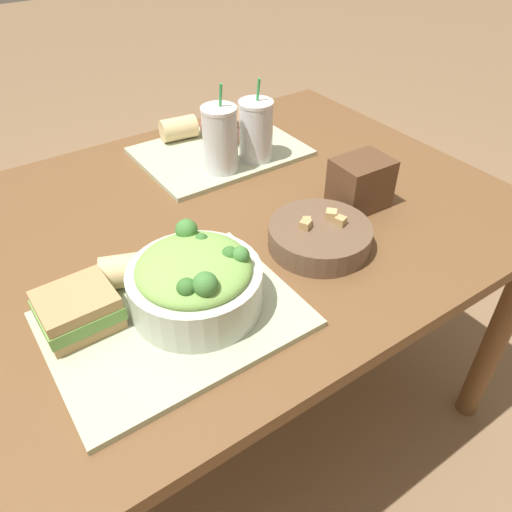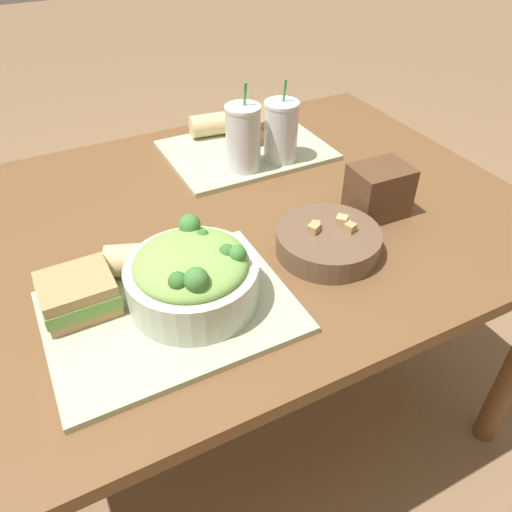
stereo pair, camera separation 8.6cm
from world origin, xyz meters
name	(u,v)px [view 1 (the left image)]	position (x,y,z in m)	size (l,w,h in m)	color
ground_plane	(221,409)	(0.00, 0.00, 0.00)	(12.00, 12.00, 0.00)	#846647
dining_table	(209,251)	(0.00, 0.00, 0.62)	(1.36, 0.96, 0.70)	brown
tray_near	(175,320)	(-0.20, -0.23, 0.71)	(0.41, 0.31, 0.01)	#B2BC99
tray_far	(220,152)	(0.19, 0.25, 0.71)	(0.41, 0.31, 0.01)	#B2BC99
salad_bowl	(195,280)	(-0.15, -0.23, 0.77)	(0.23, 0.23, 0.12)	beige
soup_bowl	(320,235)	(0.14, -0.21, 0.73)	(0.21, 0.21, 0.07)	brown
sandwich_near	(78,310)	(-0.33, -0.16, 0.74)	(0.12, 0.11, 0.06)	tan
baguette_near	(136,269)	(-0.21, -0.12, 0.74)	(0.13, 0.10, 0.06)	#DBBC84
sandwich_far	(229,124)	(0.25, 0.31, 0.74)	(0.15, 0.14, 0.06)	olive
baguette_far	(179,128)	(0.13, 0.37, 0.74)	(0.10, 0.07, 0.06)	#DBBC84
drink_cup_dark	(220,141)	(0.13, 0.16, 0.79)	(0.09, 0.09, 0.21)	silver
drink_cup_red	(256,132)	(0.24, 0.16, 0.78)	(0.09, 0.09, 0.20)	silver
chip_bag	(360,183)	(0.31, -0.14, 0.76)	(0.12, 0.10, 0.11)	brown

